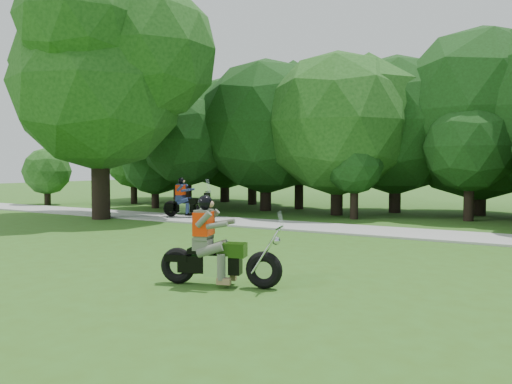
% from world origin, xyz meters
% --- Properties ---
extents(ground, '(100.00, 100.00, 0.00)m').
position_xyz_m(ground, '(0.00, 0.00, 0.00)').
color(ground, '#365C1A').
rests_on(ground, ground).
extents(walkway, '(60.00, 2.20, 0.06)m').
position_xyz_m(walkway, '(0.00, 8.00, 0.03)').
color(walkway, '#9B9B96').
rests_on(walkway, ground).
extents(tree_line, '(40.26, 11.49, 7.63)m').
position_xyz_m(tree_line, '(0.53, 14.30, 3.65)').
color(tree_line, black).
rests_on(tree_line, ground).
extents(big_tree_west, '(8.64, 6.56, 9.96)m').
position_xyz_m(big_tree_west, '(-10.54, 6.85, 5.76)').
color(big_tree_west, black).
rests_on(big_tree_west, ground).
extents(chopper_motorcycle, '(2.10, 0.93, 1.53)m').
position_xyz_m(chopper_motorcycle, '(-0.74, -0.03, 0.56)').
color(chopper_motorcycle, black).
rests_on(chopper_motorcycle, ground).
extents(touring_motorcycle, '(1.97, 0.87, 1.51)m').
position_xyz_m(touring_motorcycle, '(-7.86, 8.18, 0.61)').
color(touring_motorcycle, black).
rests_on(touring_motorcycle, walkway).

